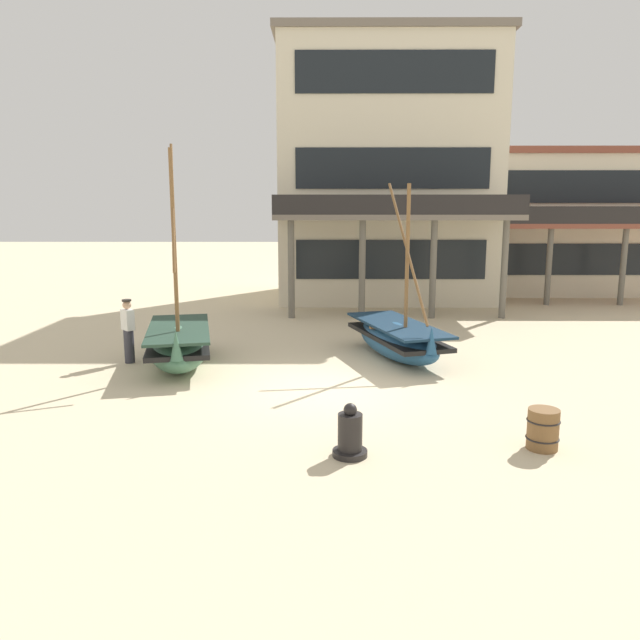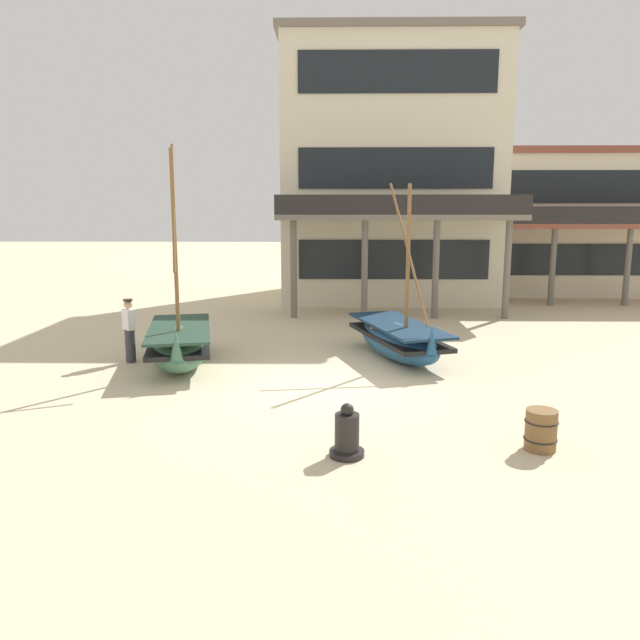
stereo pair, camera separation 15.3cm
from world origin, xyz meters
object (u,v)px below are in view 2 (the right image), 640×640
at_px(wooden_barrel, 541,430).
at_px(harbor_building_main, 388,174).
at_px(fishing_boat_near_left, 398,339).
at_px(capstan_winch, 347,435).
at_px(harbor_building_annex, 550,222).
at_px(fishing_boat_centre_large, 180,344).
at_px(fisherman_by_hull, 130,331).

distance_m(wooden_barrel, harbor_building_main, 18.79).
distance_m(fishing_boat_near_left, capstan_winch, 6.89).
distance_m(capstan_winch, harbor_building_annex, 23.51).
bearing_deg(harbor_building_main, fishing_boat_centre_large, -117.21).
height_order(fishing_boat_centre_large, fisherman_by_hull, fishing_boat_centre_large).
height_order(harbor_building_main, harbor_building_annex, harbor_building_main).
height_order(wooden_barrel, harbor_building_annex, harbor_building_annex).
height_order(fishing_boat_near_left, wooden_barrel, fishing_boat_near_left).
bearing_deg(fishing_boat_centre_large, wooden_barrel, -36.70).
bearing_deg(fishing_boat_near_left, fishing_boat_centre_large, -171.46).
distance_m(capstan_winch, harbor_building_main, 19.21).
distance_m(fishing_boat_near_left, harbor_building_main, 12.69).
xyz_separation_m(fishing_boat_near_left, capstan_winch, (-1.57, -6.70, -0.18)).
xyz_separation_m(fisherman_by_hull, harbor_building_annex, (16.01, 14.71, 2.50)).
xyz_separation_m(fisherman_by_hull, harbor_building_main, (7.82, 12.23, 4.67)).
height_order(fishing_boat_near_left, harbor_building_main, harbor_building_main).
bearing_deg(fisherman_by_hull, fishing_boat_near_left, 4.65).
xyz_separation_m(fisherman_by_hull, wooden_barrel, (8.80, -5.81, -0.48)).
distance_m(fisherman_by_hull, wooden_barrel, 10.56).
bearing_deg(harbor_building_annex, fishing_boat_centre_large, -134.30).
xyz_separation_m(fishing_boat_centre_large, harbor_building_main, (6.43, 12.51, 4.94)).
bearing_deg(harbor_building_main, fishing_boat_near_left, -93.49).
bearing_deg(capstan_winch, fishing_boat_centre_large, 125.39).
bearing_deg(capstan_winch, wooden_barrel, 5.52).
bearing_deg(fishing_boat_near_left, harbor_building_main, 86.51).
relative_size(capstan_winch, harbor_building_annex, 0.08).
height_order(fishing_boat_near_left, capstan_winch, fishing_boat_near_left).
relative_size(capstan_winch, wooden_barrel, 1.29).
bearing_deg(fishing_boat_near_left, harbor_building_annex, 57.79).
bearing_deg(fishing_boat_centre_large, fishing_boat_near_left, 8.54).
bearing_deg(wooden_barrel, fishing_boat_centre_large, 143.30).
bearing_deg(fishing_boat_near_left, capstan_winch, -103.17).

